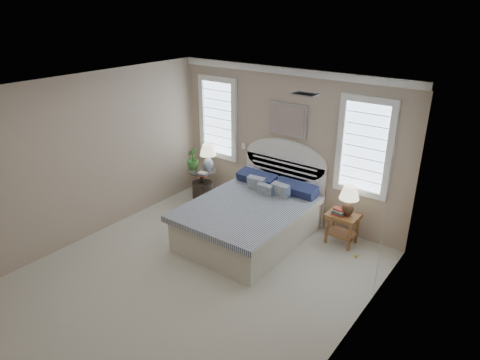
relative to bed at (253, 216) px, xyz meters
The scene contains 21 objects.
floor 1.51m from the bed, 90.00° to the right, with size 4.50×5.00×0.01m, color beige.
ceiling 2.74m from the bed, 90.00° to the right, with size 4.50×5.00×0.01m, color silver.
wall_back 1.42m from the bed, 90.00° to the left, with size 4.50×0.02×2.70m, color tan.
wall_left 2.85m from the bed, 147.06° to the right, with size 0.02×5.00×2.70m, color tan.
wall_right 2.85m from the bed, 32.94° to the right, with size 0.02×5.00×2.70m, color tan.
crown_molding 2.47m from the bed, 90.00° to the left, with size 4.50×0.08×0.12m, color white.
hvac_vent 2.67m from the bed, 28.73° to the right, with size 0.30×0.20×0.02m, color #B2B2B2.
switch_plate 1.59m from the bed, 132.76° to the left, with size 0.08×0.01×0.12m, color white.
window_left 2.22m from the bed, 146.59° to the left, with size 0.90×0.06×1.60m, color #C4DDF8.
window_right 2.12m from the bed, 36.14° to the left, with size 0.90×0.06×1.60m, color #C4DDF8.
painting 1.75m from the bed, 90.00° to the left, with size 0.74×0.04×0.58m, color silver.
closet_door 2.39m from the bed, ahead, with size 0.02×1.80×2.40m, color white.
bed is the anchor object (origin of this frame).
side_table_left 1.75m from the bed, 160.26° to the left, with size 0.56×0.56×0.63m.
nightstand_right 1.47m from the bed, 28.03° to the left, with size 0.50×0.40×0.53m.
floor_pot 1.75m from the bed, 160.42° to the left, with size 0.41×0.41×0.37m, color black.
lamp_left 1.80m from the bed, 155.98° to the left, with size 0.41×0.41×0.52m.
lamp_right 1.60m from the bed, 27.12° to the left, with size 0.40×0.40×0.51m.
potted_plant 1.96m from the bed, 163.70° to the left, with size 0.24×0.24×0.43m, color #2F6D2B.
books_left 1.51m from the bed, 165.37° to the left, with size 0.19×0.15×0.07m.
books_right 1.41m from the bed, 27.33° to the left, with size 0.22×0.17×0.11m.
Camera 1 is at (3.63, -3.76, 3.73)m, focal length 32.00 mm.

